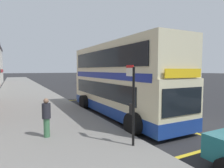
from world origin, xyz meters
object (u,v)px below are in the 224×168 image
(bus_stop_sign, at_px, (132,99))
(parked_car_black_far, at_px, (85,80))
(pedestrian_waiting_near_sign, at_px, (46,116))
(double_decker_bus, at_px, (119,82))

(bus_stop_sign, height_order, parked_car_black_far, bus_stop_sign)
(parked_car_black_far, bearing_deg, pedestrian_waiting_near_sign, -114.36)
(parked_car_black_far, xyz_separation_m, pedestrian_waiting_near_sign, (-12.08, -29.72, 0.19))
(double_decker_bus, distance_m, pedestrian_waiting_near_sign, 5.51)
(bus_stop_sign, bearing_deg, double_decker_bus, 65.61)
(double_decker_bus, relative_size, bus_stop_sign, 3.55)
(parked_car_black_far, bearing_deg, double_decker_bus, -107.25)
(double_decker_bus, height_order, bus_stop_sign, double_decker_bus)
(double_decker_bus, height_order, pedestrian_waiting_near_sign, double_decker_bus)
(bus_stop_sign, xyz_separation_m, pedestrian_waiting_near_sign, (-2.61, 2.28, -0.82))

